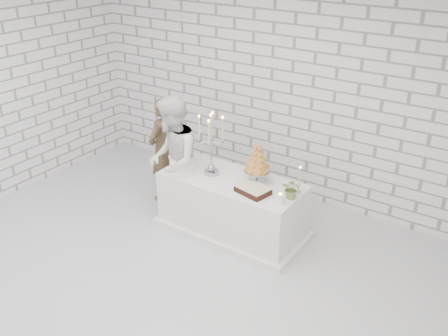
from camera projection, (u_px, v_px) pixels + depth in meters
The scene contains 11 objects.
ground at pixel (159, 270), 5.85m from camera, with size 6.00×5.00×0.01m, color silver.
wall_back at pixel (271, 91), 7.04m from camera, with size 6.00×0.01×3.00m, color white.
cake_table at pixel (232, 205), 6.42m from camera, with size 1.80×0.80×0.75m, color white.
groom at pixel (163, 150), 7.06m from camera, with size 0.55×0.36×1.50m, color #392B19.
bride at pixel (173, 161), 6.50m from camera, with size 0.83×0.65×1.71m, color white.
candelabra at pixel (211, 145), 6.21m from camera, with size 0.33×0.33×0.81m, color #9897A1, non-canonical shape.
croquembouche at pixel (257, 163), 6.08m from camera, with size 0.33×0.33×0.51m, color #AB682A, non-canonical shape.
chocolate_cake at pixel (253, 190), 5.93m from camera, with size 0.38×0.27×0.08m, color black.
pillar_candle at pixel (280, 199), 5.70m from camera, with size 0.08×0.08×0.12m, color white.
extra_taper at pixel (299, 180), 5.89m from camera, with size 0.06×0.06×0.32m, color beige.
flowers at pixel (292, 189), 5.78m from camera, with size 0.22×0.19×0.25m, color #4E6730.
Camera 1 is at (3.27, -3.49, 3.63)m, focal length 40.62 mm.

